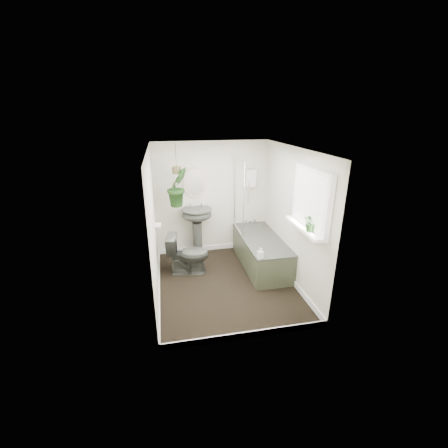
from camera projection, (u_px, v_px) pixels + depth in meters
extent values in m
cube|color=black|center=(226.00, 283.00, 5.26)|extent=(2.30, 2.80, 0.02)
cube|color=white|center=(226.00, 148.00, 4.44)|extent=(2.30, 2.80, 0.02)
cube|color=silver|center=(212.00, 198.00, 6.14)|extent=(2.30, 0.02, 2.30)
cube|color=silver|center=(250.00, 261.00, 3.55)|extent=(2.30, 0.02, 2.30)
cube|color=silver|center=(153.00, 227.00, 4.63)|extent=(0.02, 2.80, 2.30)
cube|color=silver|center=(293.00, 217.00, 5.07)|extent=(0.02, 2.80, 2.30)
cube|color=white|center=(226.00, 280.00, 5.23)|extent=(2.30, 2.80, 0.10)
cube|color=white|center=(251.00, 178.00, 6.09)|extent=(0.20, 0.10, 0.35)
ellipsoid|color=beige|center=(195.00, 183.00, 5.92)|extent=(0.46, 0.03, 0.62)
cylinder|color=black|center=(175.00, 189.00, 5.87)|extent=(0.04, 0.04, 0.22)
cylinder|color=white|center=(158.00, 226.00, 5.37)|extent=(0.11, 0.11, 0.11)
cube|color=white|center=(311.00, 200.00, 4.23)|extent=(0.08, 1.00, 0.90)
cube|color=white|center=(304.00, 228.00, 4.37)|extent=(0.18, 1.00, 0.04)
cube|color=white|center=(308.00, 200.00, 4.23)|extent=(0.01, 0.86, 0.76)
imported|color=#383A35|center=(188.00, 254.00, 5.47)|extent=(0.80, 0.54, 0.76)
imported|color=black|center=(312.00, 222.00, 4.15)|extent=(0.27, 0.25, 0.27)
imported|color=black|center=(178.00, 187.00, 5.48)|extent=(0.51, 0.47, 0.73)
imported|color=black|center=(260.00, 253.00, 4.85)|extent=(0.11, 0.11, 0.18)
cylinder|color=brown|center=(177.00, 170.00, 5.37)|extent=(0.16, 0.16, 0.12)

